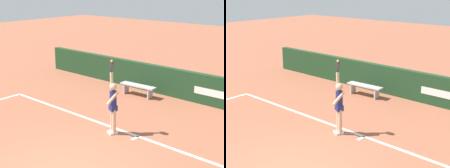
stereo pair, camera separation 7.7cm
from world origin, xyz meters
The scene contains 4 objects.
back_wall centered at (0.00, 6.68, 0.56)m, with size 16.31×0.26×1.13m.
tennis_player centered at (-0.70, 2.52, 0.93)m, with size 0.42×0.43×2.27m.
tennis_ball centered at (-0.73, 2.51, 2.21)m, with size 0.07×0.07×0.07m.
courtside_bench_near centered at (-2.23, 5.81, 0.34)m, with size 1.51×0.44×0.45m.
Camera 2 is at (5.32, -4.35, 4.28)m, focal length 53.54 mm.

